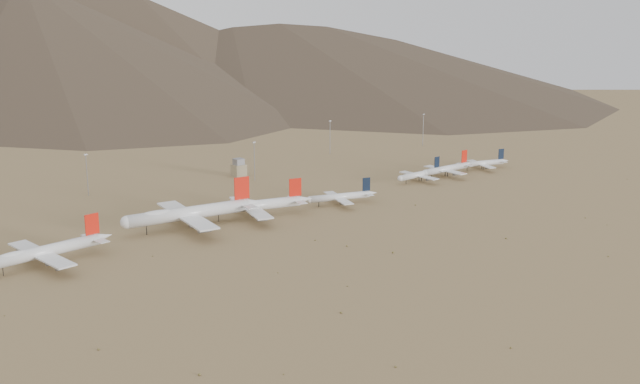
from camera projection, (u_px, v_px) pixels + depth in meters
ground at (309, 225)px, 423.77m from camera, size 3000.00×3000.00×0.00m
widebody_west at (44, 251)px, 359.21m from camera, size 64.55×50.19×19.25m
widebody_centre at (190, 213)px, 415.97m from camera, size 79.46×61.52×23.64m
widebody_east at (253, 206)px, 435.51m from camera, size 64.62×50.88×19.54m
narrowbody_a at (341, 197)px, 462.38m from camera, size 43.18×31.95×14.61m
narrowbody_b at (421, 174)px, 519.52m from camera, size 42.69×30.64×14.08m
narrowbody_c at (447, 169)px, 533.63m from camera, size 46.87×33.51×15.46m
narrowbody_d at (483, 163)px, 554.10m from camera, size 39.38×29.11×13.30m
control_tower at (239, 168)px, 532.86m from camera, size 8.00×8.00×12.00m
mast_west at (87, 173)px, 480.09m from camera, size 2.00×0.60×25.70m
mast_centre at (254, 159)px, 518.55m from camera, size 2.00×0.60×25.70m
mast_east at (330, 136)px, 603.00m from camera, size 2.00×0.60×25.70m
mast_far_east at (423, 128)px, 635.35m from camera, size 2.00×0.60×25.70m
desert_scrub at (433, 275)px, 347.80m from camera, size 444.01×168.40×0.88m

